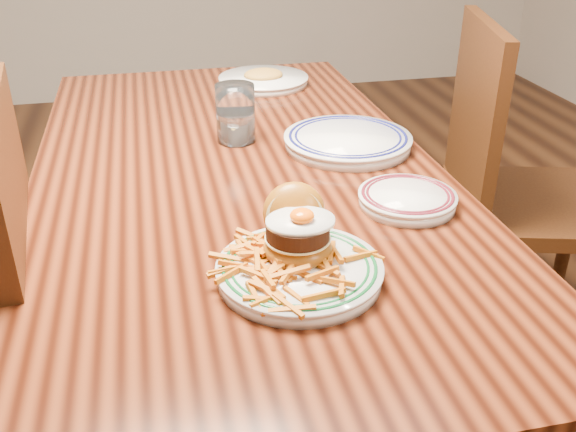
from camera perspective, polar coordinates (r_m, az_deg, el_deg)
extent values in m
plane|color=black|center=(1.81, -3.60, -17.91)|extent=(6.00, 6.00, 0.00)
cube|color=black|center=(1.38, -4.49, 3.47)|extent=(0.85, 1.60, 0.05)
cylinder|color=black|center=(2.21, -16.42, 1.41)|extent=(0.07, 0.07, 0.70)
cylinder|color=black|center=(2.27, 2.21, 3.26)|extent=(0.07, 0.07, 0.70)
cube|color=#3C200C|center=(1.22, -22.90, -1.61)|extent=(0.08, 0.46, 0.49)
cylinder|color=#3C200C|center=(1.67, -19.77, -14.01)|extent=(0.04, 0.04, 0.45)
cube|color=#3C200C|center=(1.96, 21.17, 0.88)|extent=(0.56, 0.56, 0.04)
cube|color=#3C200C|center=(1.80, 16.33, 8.60)|extent=(0.15, 0.45, 0.49)
cylinder|color=#3C200C|center=(2.30, 23.42, -2.46)|extent=(0.04, 0.04, 0.45)
cylinder|color=#3C200C|center=(2.19, 13.81, -2.35)|extent=(0.04, 0.04, 0.45)
cylinder|color=#3C200C|center=(1.87, 15.79, -8.40)|extent=(0.04, 0.04, 0.45)
cylinder|color=silver|center=(0.98, 1.02, -5.13)|extent=(0.25, 0.25, 0.02)
cylinder|color=silver|center=(0.98, 1.03, -4.52)|extent=(0.26, 0.26, 0.01)
torus|color=#0D4B1F|center=(0.98, 1.03, -4.43)|extent=(0.24, 0.24, 0.01)
torus|color=#0D4B1F|center=(0.98, 1.03, -4.43)|extent=(0.21, 0.21, 0.01)
ellipsoid|color=#914C12|center=(1.00, 0.86, -2.85)|extent=(0.11, 0.11, 0.05)
cylinder|color=beige|center=(0.99, 0.87, -1.96)|extent=(0.10, 0.10, 0.00)
cylinder|color=black|center=(0.98, 0.87, -1.23)|extent=(0.10, 0.10, 0.03)
ellipsoid|color=silver|center=(0.97, 1.11, -0.45)|extent=(0.11, 0.09, 0.01)
ellipsoid|color=#FF5C05|center=(0.97, 1.26, 0.02)|extent=(0.04, 0.04, 0.02)
ellipsoid|color=#914C12|center=(1.03, 0.55, 0.28)|extent=(0.11, 0.10, 0.11)
cylinder|color=beige|center=(1.02, 0.63, -0.23)|extent=(0.10, 0.04, 0.09)
cylinder|color=silver|center=(1.22, 10.53, 1.29)|extent=(0.18, 0.18, 0.02)
cylinder|color=silver|center=(1.21, 10.58, 1.83)|extent=(0.18, 0.18, 0.01)
torus|color=#54131D|center=(1.21, 10.59, 1.92)|extent=(0.17, 0.17, 0.01)
torus|color=#54131D|center=(1.21, 10.59, 1.92)|extent=(0.16, 0.16, 0.01)
cube|color=silver|center=(1.23, 11.31, 2.17)|extent=(0.10, 0.08, 0.00)
cylinder|color=silver|center=(1.47, 5.32, 6.48)|extent=(0.28, 0.28, 0.02)
cylinder|color=silver|center=(1.47, 5.34, 6.99)|extent=(0.29, 0.29, 0.01)
torus|color=#101352|center=(1.47, 5.35, 7.07)|extent=(0.27, 0.27, 0.01)
torus|color=#101352|center=(1.47, 5.35, 7.07)|extent=(0.24, 0.24, 0.01)
cylinder|color=white|center=(1.49, -4.69, 9.07)|extent=(0.09, 0.09, 0.13)
cylinder|color=silver|center=(1.50, -4.64, 7.94)|extent=(0.08, 0.08, 0.06)
cylinder|color=silver|center=(1.94, -2.19, 11.85)|extent=(0.26, 0.26, 0.02)
cylinder|color=silver|center=(1.93, -2.20, 12.21)|extent=(0.26, 0.26, 0.01)
ellipsoid|color=gold|center=(1.93, -2.20, 12.45)|extent=(0.12, 0.10, 0.03)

